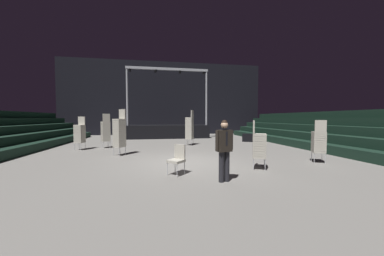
% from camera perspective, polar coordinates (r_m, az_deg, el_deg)
% --- Properties ---
extents(ground_plane, '(22.00, 30.00, 0.10)m').
position_cam_1_polar(ground_plane, '(8.66, -2.51, -9.54)').
color(ground_plane, slate).
extents(arena_end_wall, '(22.00, 0.30, 8.00)m').
position_cam_1_polar(arena_end_wall, '(23.52, -7.35, 8.06)').
color(arena_end_wall, black).
rests_on(arena_end_wall, ground_plane).
extents(bleacher_bank_right, '(3.75, 24.00, 2.25)m').
position_cam_1_polar(bleacher_bank_right, '(13.90, 37.39, -0.58)').
color(bleacher_bank_right, black).
rests_on(bleacher_bank_right, ground_plane).
extents(stage_riser, '(7.31, 2.68, 6.11)m').
position_cam_1_polar(stage_riser, '(19.29, -6.71, -0.60)').
color(stage_riser, black).
rests_on(stage_riser, ground_plane).
extents(man_with_tie, '(0.57, 0.32, 1.73)m').
position_cam_1_polar(man_with_tie, '(5.90, 8.85, -5.14)').
color(man_with_tie, black).
rests_on(man_with_tie, ground_plane).
extents(chair_stack_front_left, '(0.59, 0.59, 1.71)m').
position_cam_1_polar(chair_stack_front_left, '(7.64, 17.86, -4.39)').
color(chair_stack_front_left, '#B2B5BA').
rests_on(chair_stack_front_left, ground_plane).
extents(chair_stack_front_right, '(0.59, 0.59, 1.71)m').
position_cam_1_polar(chair_stack_front_right, '(9.78, 31.34, -3.13)').
color(chair_stack_front_right, '#B2B5BA').
rests_on(chair_stack_front_right, ground_plane).
extents(chair_stack_mid_left, '(0.60, 0.60, 2.05)m').
position_cam_1_polar(chair_stack_mid_left, '(13.53, -22.56, -0.73)').
color(chair_stack_mid_left, '#B2B5BA').
rests_on(chair_stack_mid_left, ground_plane).
extents(chair_stack_mid_right, '(0.60, 0.60, 2.31)m').
position_cam_1_polar(chair_stack_mid_right, '(13.75, -0.67, 0.05)').
color(chair_stack_mid_right, '#B2B5BA').
rests_on(chair_stack_mid_right, ground_plane).
extents(chair_stack_mid_centre, '(0.62, 0.62, 2.22)m').
position_cam_1_polar(chair_stack_mid_centre, '(10.57, -19.23, -1.12)').
color(chair_stack_mid_centre, '#B2B5BA').
rests_on(chair_stack_mid_centre, ground_plane).
extents(chair_stack_rear_left, '(0.55, 0.55, 1.88)m').
position_cam_1_polar(chair_stack_rear_left, '(13.32, -28.35, -1.26)').
color(chair_stack_rear_left, '#B2B5BA').
rests_on(chair_stack_rear_left, ground_plane).
extents(equipment_road_case, '(1.08, 0.97, 0.59)m').
position_cam_1_polar(equipment_road_case, '(16.50, 15.24, -2.58)').
color(equipment_road_case, black).
rests_on(equipment_road_case, ground_plane).
extents(loose_chair_near_man, '(0.62, 0.62, 0.95)m').
position_cam_1_polar(loose_chair_near_man, '(6.67, -4.01, -8.11)').
color(loose_chair_near_man, '#B2B5BA').
rests_on(loose_chair_near_man, ground_plane).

